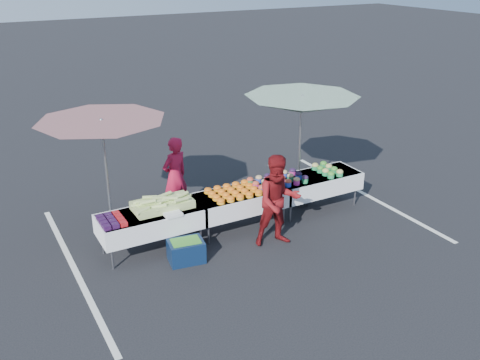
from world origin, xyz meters
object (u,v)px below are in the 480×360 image
table_left (151,221)px  storage_bin (186,251)px  table_center (240,200)px  umbrella_left (102,131)px  umbrella_right (302,105)px  table_right (316,182)px  vendor (175,176)px  customer (278,201)px

table_left → storage_bin: bearing=-59.9°
table_center → storage_bin: bearing=-155.5°
umbrella_left → umbrella_right: 3.95m
table_left → umbrella_left: (-0.50, 0.80, 1.52)m
table_right → vendor: 2.90m
table_left → umbrella_right: 3.79m
customer → umbrella_right: bearing=57.1°
table_center → customer: 0.97m
umbrella_left → storage_bin: size_ratio=3.64×
table_left → umbrella_right: (3.43, 0.40, 1.57)m
table_left → umbrella_right: bearing=6.6°
storage_bin → umbrella_right: bearing=27.6°
vendor → umbrella_left: (-1.45, -0.36, 1.28)m
table_right → umbrella_left: (-4.10, 0.80, 1.52)m
customer → umbrella_right: size_ratio=0.63×
table_left → table_right: size_ratio=1.00×
table_left → customer: 2.29m
umbrella_right → storage_bin: bearing=-161.0°
table_left → table_right: 3.60m
table_center → table_right: (1.80, 0.00, 0.00)m
table_right → vendor: bearing=156.4°
vendor → storage_bin: vendor is taller
table_left → table_center: size_ratio=1.00×
table_right → customer: customer is taller
table_left → umbrella_right: size_ratio=0.68×
umbrella_right → storage_bin: (-3.06, -1.05, -1.94)m
umbrella_left → umbrella_right: size_ratio=0.88×
customer → storage_bin: (-1.72, 0.24, -0.66)m
table_center → table_right: same height
vendor → customer: size_ratio=0.96×
table_left → umbrella_left: size_ratio=0.77×
umbrella_right → table_center: bearing=-166.2°
table_center → umbrella_right: (1.63, 0.40, 1.57)m
vendor → table_center: bearing=106.9°
table_left → vendor: size_ratio=1.13×
table_center → storage_bin: (-1.42, -0.65, -0.38)m
table_left → table_center: bearing=0.0°
table_center → table_left: bearing=180.0°
vendor → umbrella_right: 2.91m
customer → umbrella_left: umbrella_left is taller
umbrella_right → vendor: bearing=163.0°
table_center → vendor: bearing=126.2°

